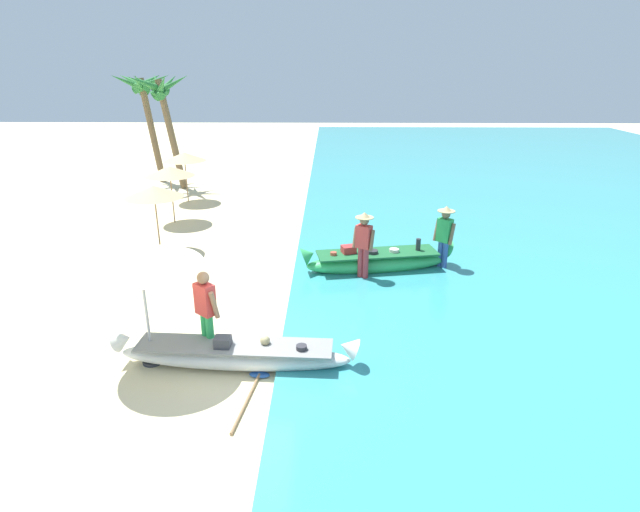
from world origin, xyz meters
The scene contains 13 objects.
ground_plane centered at (0.00, 0.00, 0.00)m, with size 80.00×80.00×0.00m, color beige.
boat_white_foreground centered at (0.29, -0.10, 0.25)m, with size 4.40×0.86×0.71m.
boat_green_midground centered at (3.17, 4.38, 0.31)m, with size 4.00×1.44×0.86m.
person_vendor_hatted centered at (2.78, 3.81, 1.02)m, with size 0.57×0.47×1.76m.
person_tourist_customer centered at (-0.24, 0.20, 0.96)m, with size 0.55×0.50×1.70m.
person_vendor_assistant centered at (4.87, 4.55, 0.99)m, with size 0.53×0.53×1.72m.
patio_umbrella_large centered at (-1.23, 0.01, 2.06)m, with size 2.09×2.09×2.27m.
parasol_row_0 centered at (-2.90, 5.85, 1.75)m, with size 1.60×1.60×1.91m.
parasol_row_1 centered at (-3.31, 8.72, 1.75)m, with size 1.60×1.60×1.91m.
parasol_row_2 centered at (-3.57, 11.50, 1.75)m, with size 1.60×1.60×1.91m.
palm_tree_tall_inland centered at (-6.12, 15.10, 3.80)m, with size 2.66×2.54×4.80m.
palm_tree_leaning_seaward centered at (-4.94, 13.82, 3.80)m, with size 2.47×2.64×4.80m.
paddle centered at (0.68, -0.88, 0.03)m, with size 0.43×1.66×0.05m.
Camera 1 is at (1.94, -7.95, 5.06)m, focal length 28.90 mm.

